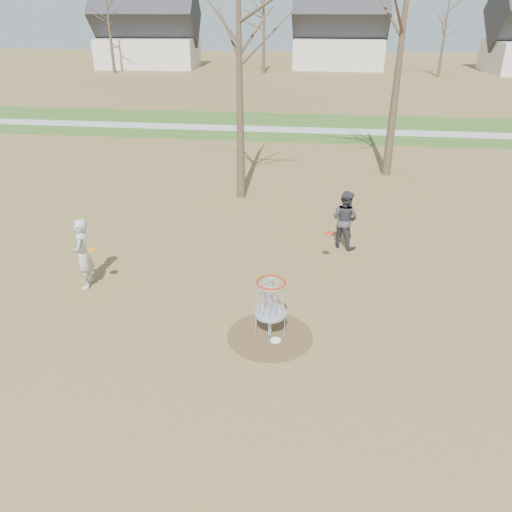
{
  "coord_description": "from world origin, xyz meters",
  "views": [
    {
      "loc": [
        0.87,
        -8.55,
        6.11
      ],
      "look_at": [
        -0.5,
        1.5,
        1.1
      ],
      "focal_mm": 35.0,
      "sensor_mm": 36.0,
      "label": 1
    }
  ],
  "objects": [
    {
      "name": "disc_grounded",
      "position": [
        0.13,
        -0.16,
        0.02
      ],
      "size": [
        0.22,
        0.22,
        0.02
      ],
      "primitive_type": "cylinder",
      "color": "white",
      "rests_on": "dirt_circle"
    },
    {
      "name": "houses_row",
      "position": [
        4.32,
        52.56,
        3.52
      ],
      "size": [
        56.51,
        10.01,
        7.26
      ],
      "color": "silver",
      "rests_on": "ground"
    },
    {
      "name": "ground",
      "position": [
        0.0,
        0.0,
        0.0
      ],
      "size": [
        160.0,
        160.0,
        0.0
      ],
      "primitive_type": "plane",
      "color": "brown",
      "rests_on": "ground"
    },
    {
      "name": "player_throwing",
      "position": [
        1.58,
        4.67,
        0.83
      ],
      "size": [
        1.02,
        0.96,
        1.67
      ],
      "primitive_type": "imported",
      "rotation": [
        0.0,
        0.0,
        2.59
      ],
      "color": "#37363B",
      "rests_on": "ground"
    },
    {
      "name": "bare_trees",
      "position": [
        1.78,
        35.79,
        5.35
      ],
      "size": [
        52.62,
        44.98,
        9.0
      ],
      "color": "#382B1E",
      "rests_on": "ground"
    },
    {
      "name": "disc_golf_basket",
      "position": [
        0.0,
        0.0,
        0.91
      ],
      "size": [
        0.64,
        0.64,
        1.35
      ],
      "color": "#9EA3AD",
      "rests_on": "ground"
    },
    {
      "name": "footpath",
      "position": [
        0.0,
        20.0,
        0.01
      ],
      "size": [
        160.0,
        1.5,
        0.01
      ],
      "primitive_type": "cube",
      "color": "#9E9E99",
      "rests_on": "green_band"
    },
    {
      "name": "discs_in_play",
      "position": [
        -1.46,
        2.36,
        1.03
      ],
      "size": [
        5.66,
        2.27,
        0.19
      ],
      "color": "red",
      "rests_on": "ground"
    },
    {
      "name": "green_band",
      "position": [
        0.0,
        21.0,
        0.01
      ],
      "size": [
        160.0,
        8.0,
        0.01
      ],
      "primitive_type": "cube",
      "color": "#2D5119",
      "rests_on": "ground"
    },
    {
      "name": "dirt_circle",
      "position": [
        0.0,
        0.0,
        0.01
      ],
      "size": [
        1.8,
        1.8,
        0.01
      ],
      "primitive_type": "cylinder",
      "color": "#47331E",
      "rests_on": "ground"
    },
    {
      "name": "player_standing",
      "position": [
        -4.69,
        1.5,
        0.88
      ],
      "size": [
        0.55,
        0.72,
        1.76
      ],
      "primitive_type": "imported",
      "rotation": [
        0.0,
        0.0,
        -1.35
      ],
      "color": "#B3B3B3",
      "rests_on": "ground"
    }
  ]
}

